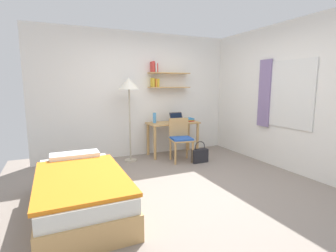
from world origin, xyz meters
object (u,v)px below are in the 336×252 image
laptop (177,120)px  water_bottle (155,118)px  handbag (200,155)px  standing_lamp (129,88)px  desk (173,128)px  desk_chair (181,137)px  bed (81,191)px  book_stack (189,120)px

laptop → water_bottle: bearing=172.0°
laptop → handbag: bearing=-79.5°
handbag → laptop: bearing=100.5°
standing_lamp → water_bottle: standing_lamp is taller
desk → desk_chair: 0.49m
water_bottle → handbag: 1.23m
desk_chair → laptop: size_ratio=2.82×
desk → handbag: size_ratio=2.58×
bed → desk: size_ratio=1.69×
water_bottle → bed: bearing=-132.2°
desk → laptop: (0.09, -0.01, 0.19)m
desk → water_bottle: bearing=171.8°
book_stack → laptop: bearing=-177.8°
desk_chair → standing_lamp: standing_lamp is taller
water_bottle → laptop: bearing=-8.0°
desk → water_bottle: size_ratio=5.07×
desk_chair → book_stack: (0.45, 0.48, 0.27)m
bed → standing_lamp: bearing=57.3°
desk_chair → water_bottle: bearing=122.8°
desk_chair → book_stack: 0.71m
standing_lamp → water_bottle: 0.86m
standing_lamp → laptop: bearing=3.3°
desk → book_stack: bearing=0.1°
book_stack → handbag: (-0.17, -0.75, -0.61)m
standing_lamp → water_bottle: size_ratio=7.61×
desk_chair → water_bottle: (-0.34, 0.54, 0.34)m
water_bottle → book_stack: bearing=-4.1°
laptop → desk_chair: bearing=-107.7°
desk_chair → water_bottle: size_ratio=3.93×
standing_lamp → book_stack: 1.55m
desk_chair → book_stack: desk_chair is taller
desk → water_bottle: 0.47m
bed → book_stack: bearing=36.0°
laptop → handbag: (0.14, -0.74, -0.62)m
bed → book_stack: 3.13m
standing_lamp → handbag: bearing=-29.2°
water_bottle → standing_lamp: bearing=-167.1°
bed → water_bottle: (1.70, 1.87, 0.58)m
desk_chair → handbag: size_ratio=2.00×
bed → desk: bearing=40.9°
bed → water_bottle: water_bottle is taller
desk → water_bottle: water_bottle is taller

